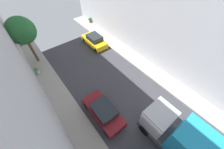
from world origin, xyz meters
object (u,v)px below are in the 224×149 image
delivery_truck (191,148)px  potted_plant_2 (21,43)px  potted_plant_0 (90,20)px  street_tree_0 (21,31)px  potted_plant_1 (36,70)px  parked_car_right_2 (94,41)px  parked_car_left_3 (103,112)px

delivery_truck → potted_plant_2: size_ratio=8.78×
potted_plant_2 → potted_plant_0: bearing=-2.2°
street_tree_0 → potted_plant_0: (10.60, 4.40, -3.59)m
delivery_truck → street_tree_0: bearing=106.0°
delivery_truck → potted_plant_2: 22.64m
potted_plant_1 → potted_plant_2: potted_plant_1 is taller
potted_plant_0 → potted_plant_1: size_ratio=1.09×
parked_car_right_2 → street_tree_0: street_tree_0 is taller
delivery_truck → potted_plant_0: 22.24m
delivery_truck → potted_plant_1: bearing=110.6°
parked_car_left_3 → street_tree_0: 11.79m
street_tree_0 → potted_plant_0: 12.03m
potted_plant_0 → potted_plant_2: bearing=177.8°
parked_car_left_3 → potted_plant_0: parked_car_left_3 is taller
potted_plant_1 → potted_plant_2: (0.05, 6.98, -0.07)m
potted_plant_0 → potted_plant_2: (-11.28, 0.44, -0.13)m
street_tree_0 → potted_plant_1: (-0.72, -2.13, -3.64)m
parked_car_left_3 → potted_plant_1: 9.36m
parked_car_left_3 → street_tree_0: street_tree_0 is taller
parked_car_left_3 → potted_plant_0: 17.58m
potted_plant_0 → potted_plant_1: potted_plant_0 is taller
parked_car_right_2 → street_tree_0: bearing=168.6°
delivery_truck → street_tree_0: (-4.89, 17.06, 2.46)m
parked_car_left_3 → delivery_truck: size_ratio=0.64×
parked_car_left_3 → street_tree_0: bearing=101.2°
potted_plant_0 → street_tree_0: bearing=-157.4°
delivery_truck → street_tree_0: size_ratio=1.19×
delivery_truck → potted_plant_0: bearing=75.1°
parked_car_left_3 → parked_car_right_2: bearing=60.4°
street_tree_0 → delivery_truck: bearing=-74.0°
parked_car_left_3 → potted_plant_0: size_ratio=4.73×
potted_plant_0 → potted_plant_2: potted_plant_0 is taller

